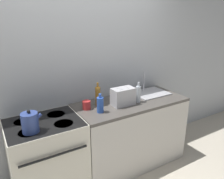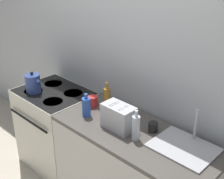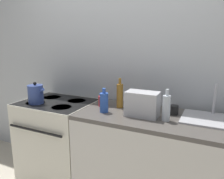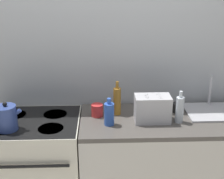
{
  "view_description": "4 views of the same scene",
  "coord_description": "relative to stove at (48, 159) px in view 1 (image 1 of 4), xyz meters",
  "views": [
    {
      "loc": [
        -1.04,
        -1.8,
        1.97
      ],
      "look_at": [
        0.24,
        0.33,
        1.13
      ],
      "focal_mm": 35.0,
      "sensor_mm": 36.0,
      "label": 1
    },
    {
      "loc": [
        1.89,
        -1.38,
        2.37
      ],
      "look_at": [
        0.16,
        0.41,
        1.17
      ],
      "focal_mm": 50.0,
      "sensor_mm": 36.0,
      "label": 2
    },
    {
      "loc": [
        0.92,
        -1.46,
        1.56
      ],
      "look_at": [
        0.02,
        0.39,
        1.1
      ],
      "focal_mm": 35.0,
      "sensor_mm": 36.0,
      "label": 3
    },
    {
      "loc": [
        -0.04,
        -1.98,
        2.04
      ],
      "look_at": [
        0.05,
        0.38,
        1.16
      ],
      "focal_mm": 50.0,
      "sensor_mm": 36.0,
      "label": 4
    }
  ],
  "objects": [
    {
      "name": "kettle",
      "position": [
        -0.15,
        -0.14,
        0.55
      ],
      "size": [
        0.2,
        0.16,
        0.23
      ],
      "color": "#33478C",
      "rests_on": "stove"
    },
    {
      "name": "sink_tray",
      "position": [
        1.53,
        0.11,
        0.46
      ],
      "size": [
        0.48,
        0.38,
        0.28
      ],
      "color": "#B7B7BC",
      "rests_on": "counter_block"
    },
    {
      "name": "stove",
      "position": [
        0.0,
        0.0,
        0.0
      ],
      "size": [
        0.77,
        0.66,
        0.92
      ],
      "color": "silver",
      "rests_on": "ground_plane"
    },
    {
      "name": "wall_back",
      "position": [
        0.6,
        0.39,
        0.83
      ],
      "size": [
        8.0,
        0.05,
        2.6
      ],
      "color": "silver",
      "rests_on": "ground_plane"
    },
    {
      "name": "cup_black",
      "position": [
        1.21,
        0.13,
        0.49
      ],
      "size": [
        0.08,
        0.08,
        0.08
      ],
      "color": "black",
      "rests_on": "counter_block"
    },
    {
      "name": "bottle_blue",
      "position": [
        0.62,
        -0.08,
        0.54
      ],
      "size": [
        0.08,
        0.08,
        0.22
      ],
      "color": "#2D56B7",
      "rests_on": "counter_block"
    },
    {
      "name": "bottle_clear",
      "position": [
        1.18,
        -0.06,
        0.56
      ],
      "size": [
        0.06,
        0.06,
        0.26
      ],
      "color": "silver",
      "rests_on": "counter_block"
    },
    {
      "name": "bottle_amber",
      "position": [
        0.7,
        0.11,
        0.57
      ],
      "size": [
        0.06,
        0.06,
        0.29
      ],
      "color": "#9E6B23",
      "rests_on": "counter_block"
    },
    {
      "name": "counter_block",
      "position": [
        1.13,
        0.01,
        -0.01
      ],
      "size": [
        1.47,
        0.64,
        0.92
      ],
      "color": "silver",
      "rests_on": "ground_plane"
    },
    {
      "name": "toaster",
      "position": [
        0.97,
        -0.03,
        0.56
      ],
      "size": [
        0.28,
        0.16,
        0.21
      ],
      "color": "#BCBCC1",
      "rests_on": "counter_block"
    },
    {
      "name": "cup_red",
      "position": [
        0.53,
        0.08,
        0.5
      ],
      "size": [
        0.1,
        0.1,
        0.1
      ],
      "color": "red",
      "rests_on": "counter_block"
    }
  ]
}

